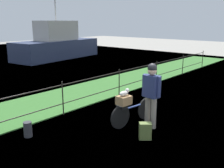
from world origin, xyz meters
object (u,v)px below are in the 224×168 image
(terrier_dog, at_px, (125,93))
(bicycle_main, at_px, (133,112))
(moored_boat_mid, at_px, (57,45))
(cyclist_person, at_px, (151,90))
(wooden_crate, at_px, (124,100))
(mooring_bollard, at_px, (28,129))
(backpack_on_paving, at_px, (145,131))

(terrier_dog, bearing_deg, bicycle_main, -7.80)
(bicycle_main, xyz_separation_m, terrier_dog, (-0.33, 0.04, 0.59))
(moored_boat_mid, bearing_deg, cyclist_person, -117.32)
(wooden_crate, bearing_deg, mooring_bollard, 144.54)
(wooden_crate, xyz_separation_m, cyclist_person, (0.46, -0.52, 0.27))
(cyclist_person, relative_size, mooring_bollard, 4.56)
(terrier_dog, relative_size, moored_boat_mid, 0.05)
(cyclist_person, distance_m, backpack_on_paving, 1.08)
(terrier_dog, distance_m, moored_boat_mid, 13.47)
(bicycle_main, xyz_separation_m, wooden_crate, (-0.35, 0.05, 0.40))
(wooden_crate, relative_size, cyclist_person, 0.20)
(wooden_crate, xyz_separation_m, backpack_on_paving, (-0.21, -0.81, -0.53))
(backpack_on_paving, distance_m, moored_boat_mid, 14.30)
(wooden_crate, height_order, terrier_dog, terrier_dog)
(terrier_dog, relative_size, mooring_bollard, 0.87)
(wooden_crate, xyz_separation_m, terrier_dog, (0.02, -0.00, 0.19))
(terrier_dog, xyz_separation_m, cyclist_person, (0.43, -0.51, 0.08))
(bicycle_main, relative_size, backpack_on_paving, 4.01)
(wooden_crate, height_order, moored_boat_mid, moored_boat_mid)
(bicycle_main, height_order, moored_boat_mid, moored_boat_mid)
(cyclist_person, relative_size, backpack_on_paving, 4.21)
(backpack_on_paving, xyz_separation_m, moored_boat_mid, (6.96, 12.47, 0.80))
(backpack_on_paving, xyz_separation_m, mooring_bollard, (-1.73, 2.18, -0.02))
(wooden_crate, relative_size, backpack_on_paving, 0.85)
(wooden_crate, bearing_deg, moored_boat_mid, 59.93)
(mooring_bollard, bearing_deg, cyclist_person, -38.37)
(wooden_crate, relative_size, terrier_dog, 1.06)
(bicycle_main, distance_m, moored_boat_mid, 13.36)
(mooring_bollard, bearing_deg, backpack_on_paving, -51.65)
(bicycle_main, relative_size, terrier_dog, 4.98)
(cyclist_person, xyz_separation_m, moored_boat_mid, (6.29, 12.18, -0.00))
(bicycle_main, distance_m, terrier_dog, 0.68)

